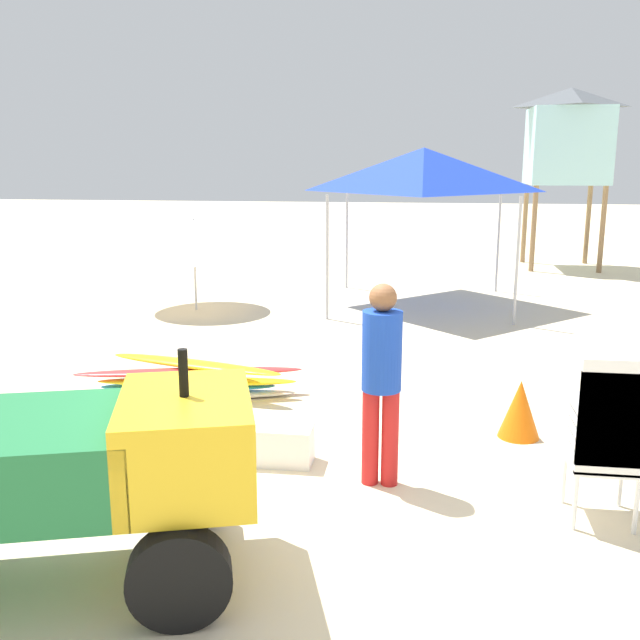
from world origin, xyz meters
TOP-DOWN VIEW (x-y plane):
  - ground at (0.00, 0.00)m, footprint 80.00×80.00m
  - utility_cart at (-1.23, -1.17)m, footprint 2.79×1.93m
  - stacked_plastic_chairs at (2.32, 0.10)m, footprint 0.48×0.48m
  - surfboard_pile at (-1.55, 2.47)m, footprint 2.56×0.90m
  - lifeguard_near_center at (0.67, 0.55)m, footprint 0.32×0.32m
  - popup_canopy at (0.93, 8.20)m, footprint 3.10×3.10m
  - lifeguard_tower at (4.33, 13.37)m, footprint 1.98×1.98m
  - beach_umbrella_left at (-3.00, 7.10)m, footprint 2.01×2.01m
  - traffic_cone_near at (1.93, 1.76)m, footprint 0.40×0.40m
  - cooler_box at (-0.23, 0.84)m, footprint 0.58×0.32m

SIDE VIEW (x-z plane):
  - ground at x=0.00m, z-range 0.00..0.00m
  - cooler_box at x=-0.23m, z-range 0.00..0.34m
  - surfboard_pile at x=-1.55m, z-range 0.01..0.41m
  - traffic_cone_near at x=1.93m, z-range 0.00..0.57m
  - stacked_plastic_chairs at x=2.32m, z-range 0.10..1.39m
  - utility_cart at x=-1.23m, z-range 0.03..1.53m
  - lifeguard_near_center at x=0.67m, z-range 0.13..1.80m
  - beach_umbrella_left at x=-3.00m, z-range 0.46..2.08m
  - popup_canopy at x=0.93m, z-range 1.03..3.86m
  - lifeguard_tower at x=4.33m, z-range 1.02..5.30m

